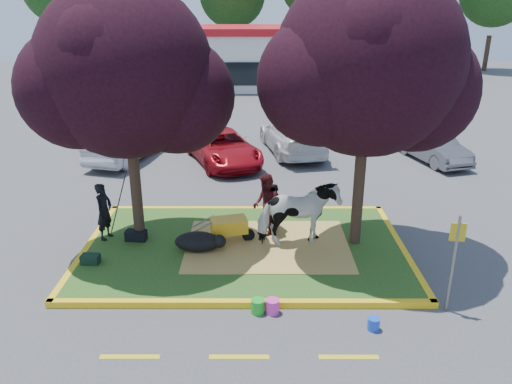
{
  "coord_description": "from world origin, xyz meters",
  "views": [
    {
      "loc": [
        0.32,
        -11.63,
        6.05
      ],
      "look_at": [
        0.3,
        0.5,
        1.44
      ],
      "focal_mm": 35.0,
      "sensor_mm": 36.0,
      "label": 1
    }
  ],
  "objects_px": {
    "cow": "(298,214)",
    "bucket_pink": "(272,306)",
    "bucket_blue": "(374,324)",
    "handler": "(104,211)",
    "car_black": "(110,136)",
    "bucket_green": "(258,306)",
    "wheelbarrow": "(229,226)",
    "sign_post": "(454,255)",
    "calf": "(197,242)",
    "car_silver": "(126,143)"
  },
  "relations": [
    {
      "from": "cow",
      "to": "bucket_pink",
      "type": "bearing_deg",
      "value": 152.52
    },
    {
      "from": "bucket_pink",
      "to": "bucket_blue",
      "type": "xyz_separation_m",
      "value": [
        1.98,
        -0.57,
        -0.03
      ]
    },
    {
      "from": "handler",
      "to": "bucket_blue",
      "type": "xyz_separation_m",
      "value": [
        6.33,
        -3.8,
        -0.79
      ]
    },
    {
      "from": "cow",
      "to": "car_black",
      "type": "relative_size",
      "value": 0.47
    },
    {
      "from": "cow",
      "to": "handler",
      "type": "height_order",
      "value": "cow"
    },
    {
      "from": "bucket_green",
      "to": "wheelbarrow",
      "type": "bearing_deg",
      "value": 103.71
    },
    {
      "from": "handler",
      "to": "cow",
      "type": "bearing_deg",
      "value": -78.36
    },
    {
      "from": "bucket_blue",
      "to": "car_black",
      "type": "height_order",
      "value": "car_black"
    },
    {
      "from": "handler",
      "to": "bucket_green",
      "type": "bearing_deg",
      "value": -112.57
    },
    {
      "from": "bucket_pink",
      "to": "bucket_blue",
      "type": "distance_m",
      "value": 2.06
    },
    {
      "from": "sign_post",
      "to": "bucket_blue",
      "type": "xyz_separation_m",
      "value": [
        -1.67,
        -0.67,
        -1.18
      ]
    },
    {
      "from": "car_black",
      "to": "calf",
      "type": "bearing_deg",
      "value": -79.22
    },
    {
      "from": "bucket_pink",
      "to": "bucket_green",
      "type": "bearing_deg",
      "value": 180.0
    },
    {
      "from": "cow",
      "to": "bucket_green",
      "type": "bearing_deg",
      "value": 146.96
    },
    {
      "from": "bucket_blue",
      "to": "sign_post",
      "type": "bearing_deg",
      "value": 21.79
    },
    {
      "from": "calf",
      "to": "car_silver",
      "type": "distance_m",
      "value": 9.2
    },
    {
      "from": "handler",
      "to": "sign_post",
      "type": "xyz_separation_m",
      "value": [
        8.0,
        -3.13,
        0.38
      ]
    },
    {
      "from": "sign_post",
      "to": "bucket_pink",
      "type": "bearing_deg",
      "value": -169.99
    },
    {
      "from": "wheelbarrow",
      "to": "sign_post",
      "type": "distance_m",
      "value": 5.61
    },
    {
      "from": "bucket_blue",
      "to": "car_black",
      "type": "distance_m",
      "value": 15.09
    },
    {
      "from": "bucket_green",
      "to": "car_black",
      "type": "xyz_separation_m",
      "value": [
        -6.3,
        11.83,
        0.58
      ]
    },
    {
      "from": "wheelbarrow",
      "to": "bucket_pink",
      "type": "bearing_deg",
      "value": -84.84
    },
    {
      "from": "bucket_green",
      "to": "bucket_blue",
      "type": "height_order",
      "value": "bucket_green"
    },
    {
      "from": "handler",
      "to": "bucket_pink",
      "type": "height_order",
      "value": "handler"
    },
    {
      "from": "calf",
      "to": "car_silver",
      "type": "bearing_deg",
      "value": 96.86
    },
    {
      "from": "bucket_pink",
      "to": "car_black",
      "type": "bearing_deg",
      "value": 119.17
    },
    {
      "from": "bucket_blue",
      "to": "wheelbarrow",
      "type": "bearing_deg",
      "value": 129.81
    },
    {
      "from": "calf",
      "to": "cow",
      "type": "bearing_deg",
      "value": -10.25
    },
    {
      "from": "calf",
      "to": "bucket_pink",
      "type": "distance_m",
      "value": 3.11
    },
    {
      "from": "wheelbarrow",
      "to": "bucket_blue",
      "type": "xyz_separation_m",
      "value": [
        3.03,
        -3.64,
        -0.46
      ]
    },
    {
      "from": "wheelbarrow",
      "to": "bucket_pink",
      "type": "height_order",
      "value": "wheelbarrow"
    },
    {
      "from": "cow",
      "to": "handler",
      "type": "relative_size",
      "value": 1.32
    },
    {
      "from": "cow",
      "to": "bucket_pink",
      "type": "distance_m",
      "value": 3.05
    },
    {
      "from": "sign_post",
      "to": "bucket_green",
      "type": "height_order",
      "value": "sign_post"
    },
    {
      "from": "car_black",
      "to": "bucket_pink",
      "type": "bearing_deg",
      "value": -77.16
    },
    {
      "from": "sign_post",
      "to": "bucket_blue",
      "type": "relative_size",
      "value": 8.36
    },
    {
      "from": "cow",
      "to": "bucket_green",
      "type": "xyz_separation_m",
      "value": [
        -1.03,
        -2.84,
        -0.85
      ]
    },
    {
      "from": "bucket_pink",
      "to": "handler",
      "type": "bearing_deg",
      "value": 143.39
    },
    {
      "from": "cow",
      "to": "car_black",
      "type": "distance_m",
      "value": 11.6
    },
    {
      "from": "wheelbarrow",
      "to": "bucket_blue",
      "type": "bearing_deg",
      "value": -63.93
    },
    {
      "from": "handler",
      "to": "bucket_green",
      "type": "height_order",
      "value": "handler"
    },
    {
      "from": "sign_post",
      "to": "bucket_pink",
      "type": "xyz_separation_m",
      "value": [
        -3.65,
        -0.1,
        -1.15
      ]
    },
    {
      "from": "handler",
      "to": "bucket_pink",
      "type": "xyz_separation_m",
      "value": [
        4.35,
        -3.23,
        -0.77
      ]
    },
    {
      "from": "cow",
      "to": "sign_post",
      "type": "relative_size",
      "value": 0.94
    },
    {
      "from": "calf",
      "to": "handler",
      "type": "distance_m",
      "value": 2.67
    },
    {
      "from": "sign_post",
      "to": "bucket_green",
      "type": "bearing_deg",
      "value": -170.11
    },
    {
      "from": "car_black",
      "to": "bucket_green",
      "type": "bearing_deg",
      "value": -78.29
    },
    {
      "from": "wheelbarrow",
      "to": "car_silver",
      "type": "relative_size",
      "value": 0.38
    },
    {
      "from": "wheelbarrow",
      "to": "bucket_green",
      "type": "height_order",
      "value": "wheelbarrow"
    },
    {
      "from": "wheelbarrow",
      "to": "handler",
      "type": "bearing_deg",
      "value": 163.43
    }
  ]
}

